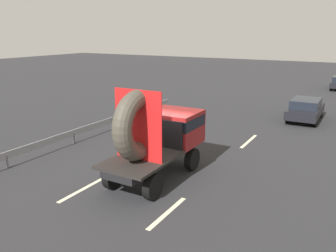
% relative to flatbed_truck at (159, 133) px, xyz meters
% --- Properties ---
extents(ground_plane, '(120.00, 120.00, 0.00)m').
position_rel_flatbed_truck_xyz_m(ground_plane, '(-0.36, -0.01, -1.73)').
color(ground_plane, '#28282B').
extents(flatbed_truck, '(2.02, 4.81, 3.61)m').
position_rel_flatbed_truck_xyz_m(flatbed_truck, '(0.00, 0.00, 0.00)').
color(flatbed_truck, black).
rests_on(flatbed_truck, ground_plane).
extents(distant_sedan, '(1.81, 4.21, 1.37)m').
position_rel_flatbed_truck_xyz_m(distant_sedan, '(3.48, 12.21, -1.00)').
color(distant_sedan, black).
rests_on(distant_sedan, ground_plane).
extents(guardrail, '(0.10, 15.28, 0.71)m').
position_rel_flatbed_truck_xyz_m(guardrail, '(-5.87, 3.23, -1.20)').
color(guardrail, gray).
rests_on(guardrail, ground_plane).
extents(lane_dash_left_near, '(0.16, 2.53, 0.01)m').
position_rel_flatbed_truck_xyz_m(lane_dash_left_near, '(-1.74, -2.38, -1.73)').
color(lane_dash_left_near, beige).
rests_on(lane_dash_left_near, ground_plane).
extents(lane_dash_left_far, '(0.16, 2.59, 0.01)m').
position_rel_flatbed_truck_xyz_m(lane_dash_left_far, '(-1.74, 5.40, -1.73)').
color(lane_dash_left_far, beige).
rests_on(lane_dash_left_far, ground_plane).
extents(lane_dash_right_near, '(0.16, 2.27, 0.01)m').
position_rel_flatbed_truck_xyz_m(lane_dash_right_near, '(1.74, -2.40, -1.73)').
color(lane_dash_right_near, beige).
rests_on(lane_dash_right_near, ground_plane).
extents(lane_dash_right_far, '(0.16, 2.50, 0.01)m').
position_rel_flatbed_truck_xyz_m(lane_dash_right_far, '(1.74, 6.05, -1.73)').
color(lane_dash_right_far, beige).
rests_on(lane_dash_right_far, ground_plane).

